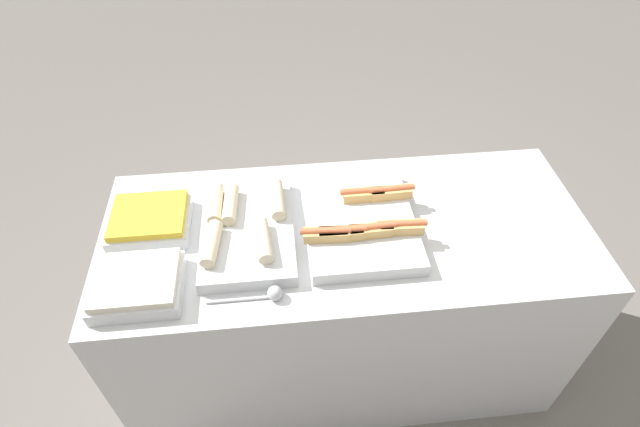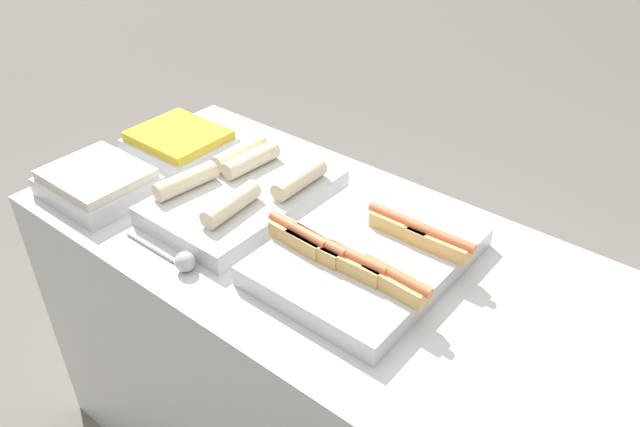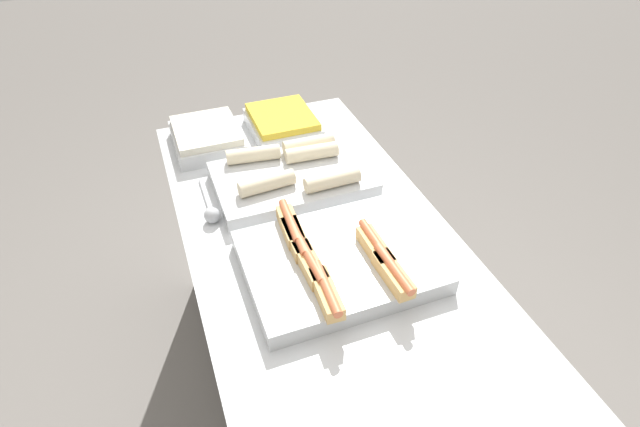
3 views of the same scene
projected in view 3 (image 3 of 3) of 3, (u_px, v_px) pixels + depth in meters
name	position (u px, v px, depth m)	size (l,w,h in m)	color
ground_plane	(329.00, 419.00, 1.87)	(12.00, 12.00, 0.00)	slate
counter	(330.00, 352.00, 1.60)	(1.69, 0.72, 0.85)	silver
tray_hotdogs	(337.00, 261.00, 1.27)	(0.42, 0.48, 0.10)	silver
tray_wraps	(293.00, 176.00, 1.55)	(0.31, 0.47, 0.10)	silver
tray_side_front	(207.00, 137.00, 1.73)	(0.27, 0.23, 0.07)	silver
tray_side_back	(282.00, 123.00, 1.80)	(0.27, 0.23, 0.07)	silver
serving_spoon_near	(211.00, 212.00, 1.44)	(0.23, 0.05, 0.05)	#B2B5BA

